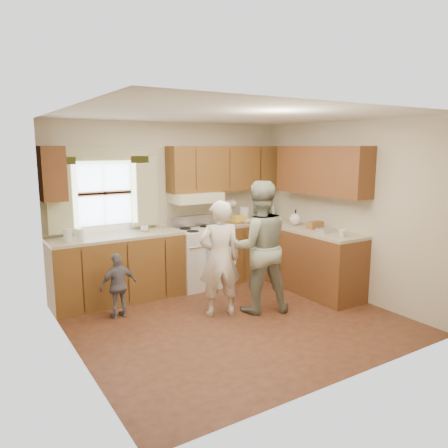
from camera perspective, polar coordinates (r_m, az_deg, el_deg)
room at (r=5.26m, az=1.39°, el=0.33°), size 3.80×3.80×3.80m
kitchen_fixtures at (r=6.56m, az=0.66°, el=-1.39°), size 3.80×2.25×2.15m
stove at (r=6.78m, az=-3.23°, el=-4.24°), size 0.76×0.67×1.07m
woman_left at (r=5.54m, az=-0.57°, el=-4.54°), size 0.63×0.52×1.49m
woman_right at (r=5.67m, az=4.56°, el=-3.03°), size 1.01×0.90×1.72m
child at (r=5.71m, az=-13.62°, el=-7.81°), size 0.50×0.25×0.83m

